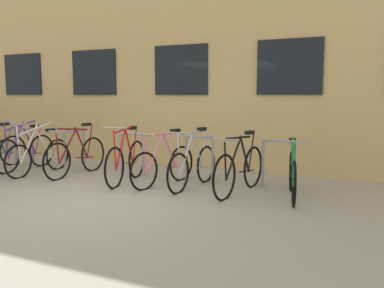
# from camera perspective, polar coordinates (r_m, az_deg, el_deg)

# --- Properties ---
(ground_plane) EXTENTS (42.00, 42.00, 0.00)m
(ground_plane) POSITION_cam_1_polar(r_m,az_deg,el_deg) (6.59, -14.01, -7.53)
(ground_plane) COLOR #9E998E
(storefront_building) EXTENTS (28.00, 5.63, 6.81)m
(storefront_building) POSITION_cam_1_polar(r_m,az_deg,el_deg) (11.80, 4.66, 15.61)
(storefront_building) COLOR tan
(storefront_building) RESTS_ON ground
(bike_rack) EXTENTS (6.59, 0.05, 0.87)m
(bike_rack) POSITION_cam_1_polar(r_m,az_deg,el_deg) (8.28, -8.54, -0.74)
(bike_rack) COLOR gray
(bike_rack) RESTS_ON ground
(bicycle_red) EXTENTS (0.45, 1.72, 1.09)m
(bicycle_red) POSITION_cam_1_polar(r_m,az_deg,el_deg) (7.60, -9.30, -2.37)
(bicycle_red) COLOR black
(bicycle_red) RESTS_ON ground
(bicycle_silver) EXTENTS (0.44, 1.72, 1.06)m
(bicycle_silver) POSITION_cam_1_polar(r_m,az_deg,el_deg) (7.10, 0.15, -3.07)
(bicycle_silver) COLOR black
(bicycle_silver) RESTS_ON ground
(bicycle_pink) EXTENTS (0.53, 1.67, 1.02)m
(bicycle_pink) POSITION_cam_1_polar(r_m,az_deg,el_deg) (7.31, -4.03, -2.89)
(bicycle_pink) COLOR black
(bicycle_pink) RESTS_ON ground
(bicycle_white) EXTENTS (0.44, 1.77, 1.10)m
(bicycle_white) POSITION_cam_1_polar(r_m,az_deg,el_deg) (8.93, -20.89, -1.51)
(bicycle_white) COLOR black
(bicycle_white) RESTS_ON ground
(bicycle_black) EXTENTS (0.44, 1.82, 1.04)m
(bicycle_black) POSITION_cam_1_polar(r_m,az_deg,el_deg) (6.73, 6.80, -3.58)
(bicycle_black) COLOR black
(bicycle_black) RESTS_ON ground
(bicycle_purple) EXTENTS (0.44, 1.73, 1.11)m
(bicycle_purple) POSITION_cam_1_polar(r_m,az_deg,el_deg) (9.53, -22.65, -0.97)
(bicycle_purple) COLOR black
(bicycle_purple) RESTS_ON ground
(bicycle_maroon) EXTENTS (0.44, 1.81, 1.06)m
(bicycle_maroon) POSITION_cam_1_polar(r_m,az_deg,el_deg) (8.52, -16.12, -1.58)
(bicycle_maroon) COLOR black
(bicycle_maroon) RESTS_ON ground
(bicycle_green) EXTENTS (0.53, 1.66, 0.98)m
(bicycle_green) POSITION_cam_1_polar(r_m,az_deg,el_deg) (6.60, 14.07, -4.16)
(bicycle_green) COLOR black
(bicycle_green) RESTS_ON ground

